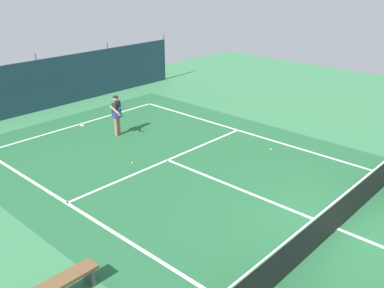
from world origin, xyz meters
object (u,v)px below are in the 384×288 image
object	(u,v)px
tennis_net	(340,212)
tennis_player	(117,113)
parked_car	(30,81)
courtside_bench	(62,284)
tennis_ball_midcourt	(132,163)
tennis_ball_near_player	(271,149)

from	to	relation	value
tennis_net	tennis_player	distance (m)	9.67
tennis_net	parked_car	bearing A→B (deg)	87.48
courtside_bench	tennis_net	bearing A→B (deg)	-25.72
tennis_player	parked_car	xyz separation A→B (m)	(0.41, 7.72, -0.12)
tennis_ball_midcourt	parked_car	xyz separation A→B (m)	(1.81, 10.27, 0.81)
tennis_player	tennis_net	bearing A→B (deg)	70.94
tennis_ball_near_player	courtside_bench	bearing A→B (deg)	-173.04
tennis_net	tennis_ball_near_player	xyz separation A→B (m)	(3.28, 4.21, -0.48)
tennis_player	tennis_ball_midcourt	world-z (taller)	tennis_player
tennis_ball_midcourt	parked_car	bearing A→B (deg)	80.02
parked_car	tennis_net	bearing A→B (deg)	-87.88
tennis_ball_midcourt	parked_car	size ratio (longest dim) A/B	0.02
tennis_ball_midcourt	courtside_bench	size ratio (longest dim) A/B	0.04
courtside_bench	tennis_player	bearing A→B (deg)	44.78
tennis_player	tennis_ball_near_player	size ratio (longest dim) A/B	24.85
parked_car	tennis_ball_near_player	bearing A→B (deg)	-74.56
tennis_ball_near_player	courtside_bench	world-z (taller)	courtside_bench
tennis_player	tennis_ball_midcourt	size ratio (longest dim) A/B	24.85
tennis_player	courtside_bench	distance (m)	9.41
tennis_player	tennis_ball_midcourt	xyz separation A→B (m)	(-1.40, -2.55, -0.93)
tennis_ball_near_player	parked_car	world-z (taller)	parked_car
tennis_net	tennis_ball_near_player	distance (m)	5.36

